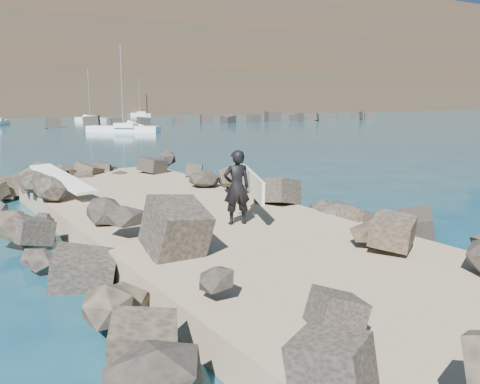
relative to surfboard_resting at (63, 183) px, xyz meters
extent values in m
plane|color=#0F384C|center=(2.31, -5.36, -1.04)|extent=(800.00, 800.00, 0.00)
cube|color=#8C7759|center=(2.31, -7.36, -0.74)|extent=(6.00, 26.00, 0.60)
cube|color=black|center=(-0.59, -6.86, -0.54)|extent=(2.60, 22.00, 1.00)
cube|color=black|center=(5.21, -6.86, -0.54)|extent=(2.60, 22.00, 1.00)
cube|color=black|center=(37.31, 49.64, -0.44)|extent=(52.00, 4.00, 1.20)
cube|color=white|center=(0.00, 0.00, 0.00)|extent=(1.41, 2.77, 0.09)
imported|color=black|center=(2.64, -5.68, 0.43)|extent=(0.73, 0.57, 1.76)
cube|color=silver|center=(3.09, -5.68, 0.48)|extent=(0.83, 2.07, 0.69)
cylinder|color=silver|center=(109.50, 145.29, 34.39)|extent=(7.86, 7.86, 6.88)
cube|color=white|center=(34.31, 82.25, -0.79)|extent=(2.15, 6.08, 0.80)
cylinder|color=gray|center=(34.31, 82.25, 2.83)|extent=(0.12, 0.12, 6.55)
cube|color=white|center=(34.31, 81.54, -0.29)|extent=(1.18, 1.79, 0.44)
cube|color=white|center=(15.34, 38.04, -0.79)|extent=(6.81, 6.36, 0.80)
cylinder|color=gray|center=(15.34, 38.04, 3.76)|extent=(0.12, 0.12, 8.41)
cube|color=white|center=(15.34, 37.43, -0.29)|extent=(2.41, 2.34, 0.44)
cube|color=white|center=(19.46, 64.19, -0.79)|extent=(3.04, 6.72, 0.80)
cylinder|color=gray|center=(19.46, 64.19, 3.17)|extent=(0.12, 0.12, 7.22)
cube|color=white|center=(19.46, 63.43, -0.29)|extent=(1.48, 2.04, 0.44)
cube|color=white|center=(72.31, 154.64, 32.46)|extent=(6.00, 6.00, 3.00)
cube|color=white|center=(92.31, 134.64, 33.46)|extent=(5.00, 5.00, 5.00)
camera|label=1|loc=(-3.78, -16.23, 2.50)|focal=40.00mm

